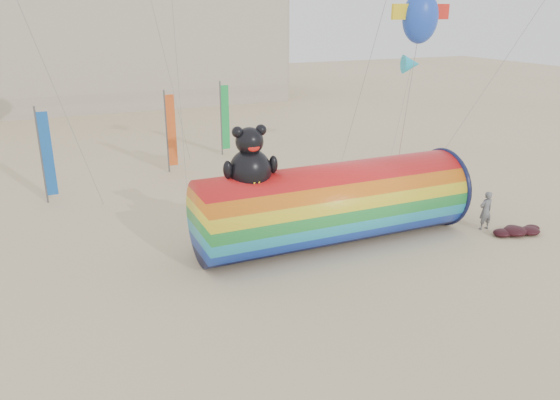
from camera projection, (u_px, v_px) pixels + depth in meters
name	position (u px, v px, depth m)	size (l,w,h in m)	color
ground	(284.00, 269.00, 21.86)	(160.00, 160.00, 0.00)	#CCB58C
windsock_assembly	(333.00, 202.00, 23.90)	(12.32, 3.75, 5.68)	red
kite_handler	(486.00, 211.00, 25.56)	(0.68, 0.45, 1.87)	slate
fabric_bundle	(517.00, 231.00, 25.23)	(2.62, 1.35, 0.41)	#400B13
festival_banners	(155.00, 133.00, 33.72)	(12.47, 6.07, 5.20)	#59595E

